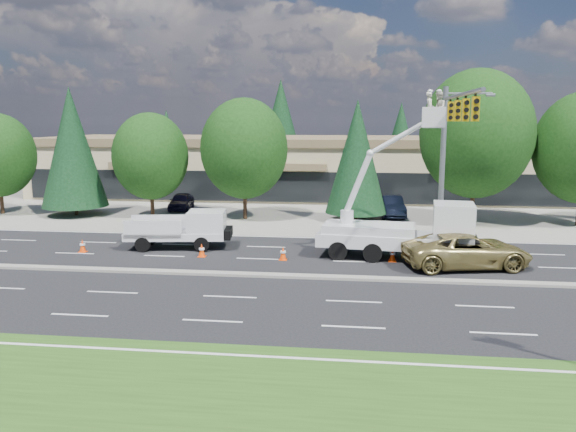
# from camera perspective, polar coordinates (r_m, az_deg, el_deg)

# --- Properties ---
(ground) EXTENTS (140.00, 140.00, 0.00)m
(ground) POSITION_cam_1_polar(r_m,az_deg,el_deg) (26.09, -4.36, -6.06)
(ground) COLOR black
(ground) RESTS_ON ground
(concrete_apron) EXTENTS (140.00, 22.00, 0.01)m
(concrete_apron) POSITION_cam_1_polar(r_m,az_deg,el_deg) (45.44, 0.58, 0.73)
(concrete_apron) COLOR gray
(concrete_apron) RESTS_ON ground
(grass_verge) EXTENTS (140.00, 10.00, 0.01)m
(grass_verge) POSITION_cam_1_polar(r_m,az_deg,el_deg) (14.47, -15.11, -19.84)
(grass_verge) COLOR #254A15
(grass_verge) RESTS_ON ground
(road_median) EXTENTS (120.00, 0.55, 0.12)m
(road_median) POSITION_cam_1_polar(r_m,az_deg,el_deg) (26.07, -4.36, -5.94)
(road_median) COLOR gray
(road_median) RESTS_ON ground
(strip_mall) EXTENTS (50.40, 15.40, 5.50)m
(strip_mall) POSITION_cam_1_polar(r_m,az_deg,el_deg) (54.98, 1.75, 5.24)
(strip_mall) COLOR tan
(strip_mall) RESTS_ON ground
(tree_front_b) EXTENTS (4.83, 4.83, 9.53)m
(tree_front_b) POSITION_cam_1_polar(r_m,az_deg,el_deg) (44.88, -21.07, 6.53)
(tree_front_b) COLOR #332114
(tree_front_b) RESTS_ON ground
(tree_front_c) EXTENTS (5.53, 5.53, 7.67)m
(tree_front_c) POSITION_cam_1_polar(r_m,az_deg,el_deg) (42.43, -13.81, 5.91)
(tree_front_c) COLOR #332114
(tree_front_c) RESTS_ON ground
(tree_front_d) EXTENTS (6.26, 6.26, 8.69)m
(tree_front_d) POSITION_cam_1_polar(r_m,az_deg,el_deg) (40.46, -4.47, 6.83)
(tree_front_d) COLOR #332114
(tree_front_d) RESTS_ON ground
(tree_front_e) EXTENTS (4.32, 4.32, 8.52)m
(tree_front_e) POSITION_cam_1_polar(r_m,az_deg,el_deg) (39.69, 7.00, 5.99)
(tree_front_e) COLOR #332114
(tree_front_e) RESTS_ON ground
(tree_front_f) EXTENTS (7.60, 7.60, 10.54)m
(tree_front_f) POSITION_cam_1_polar(r_m,az_deg,el_deg) (40.42, 18.57, 7.91)
(tree_front_f) COLOR #332114
(tree_front_f) RESTS_ON ground
(tree_back_a) EXTENTS (4.23, 4.23, 8.35)m
(tree_back_a) POSITION_cam_1_polar(r_m,az_deg,el_deg) (70.52, -12.16, 7.34)
(tree_back_a) COLOR #332114
(tree_back_a) RESTS_ON ground
(tree_back_b) EXTENTS (6.03, 6.03, 11.89)m
(tree_back_b) POSITION_cam_1_polar(r_m,az_deg,el_deg) (67.22, -0.73, 9.07)
(tree_back_b) COLOR #332114
(tree_back_b) RESTS_ON ground
(tree_back_c) EXTENTS (4.64, 4.64, 9.15)m
(tree_back_c) POSITION_cam_1_polar(r_m,az_deg,el_deg) (66.84, 11.37, 7.62)
(tree_back_c) COLOR #332114
(tree_back_c) RESTS_ON ground
(tree_back_d) EXTENTS (5.11, 5.11, 10.08)m
(tree_back_d) POSITION_cam_1_polar(r_m,az_deg,el_deg) (68.77, 21.49, 7.62)
(tree_back_d) COLOR #332114
(tree_back_d) RESTS_ON ground
(signal_mast) EXTENTS (2.76, 10.16, 9.00)m
(signal_mast) POSITION_cam_1_polar(r_m,az_deg,el_deg) (32.07, 16.14, 7.50)
(signal_mast) COLOR gray
(signal_mast) RESTS_ON ground
(utility_pickup) EXTENTS (5.72, 2.75, 2.11)m
(utility_pickup) POSITION_cam_1_polar(r_m,az_deg,el_deg) (31.90, -10.59, -1.70)
(utility_pickup) COLOR silver
(utility_pickup) RESTS_ON ground
(bucket_truck) EXTENTS (8.02, 3.25, 8.56)m
(bucket_truck) POSITION_cam_1_polar(r_m,az_deg,el_deg) (29.33, 11.95, -0.88)
(bucket_truck) COLOR silver
(bucket_truck) RESTS_ON ground
(traffic_cone_a) EXTENTS (0.40, 0.40, 0.70)m
(traffic_cone_a) POSITION_cam_1_polar(r_m,az_deg,el_deg) (32.50, -20.15, -2.87)
(traffic_cone_a) COLOR #F94307
(traffic_cone_a) RESTS_ON ground
(traffic_cone_b) EXTENTS (0.40, 0.40, 0.70)m
(traffic_cone_b) POSITION_cam_1_polar(r_m,az_deg,el_deg) (29.83, -8.76, -3.47)
(traffic_cone_b) COLOR #F94307
(traffic_cone_b) RESTS_ON ground
(traffic_cone_c) EXTENTS (0.40, 0.40, 0.70)m
(traffic_cone_c) POSITION_cam_1_polar(r_m,az_deg,el_deg) (28.81, -0.51, -3.82)
(traffic_cone_c) COLOR #F94307
(traffic_cone_c) RESTS_ON ground
(traffic_cone_d) EXTENTS (0.40, 0.40, 0.70)m
(traffic_cone_d) POSITION_cam_1_polar(r_m,az_deg,el_deg) (28.97, 10.56, -3.91)
(traffic_cone_d) COLOR #F94307
(traffic_cone_d) RESTS_ON ground
(minivan) EXTENTS (6.59, 4.02, 1.71)m
(minivan) POSITION_cam_1_polar(r_m,az_deg,el_deg) (28.61, 17.66, -3.32)
(minivan) COLOR #978549
(minivan) RESTS_ON ground
(parked_car_west) EXTENTS (1.99, 4.12, 1.36)m
(parked_car_west) POSITION_cam_1_polar(r_m,az_deg,el_deg) (45.82, -10.79, 1.48)
(parked_car_west) COLOR black
(parked_car_west) RESTS_ON ground
(parked_car_east) EXTENTS (2.10, 4.84, 1.55)m
(parked_car_east) POSITION_cam_1_polar(r_m,az_deg,el_deg) (42.46, 10.40, 0.99)
(parked_car_east) COLOR black
(parked_car_east) RESTS_ON ground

